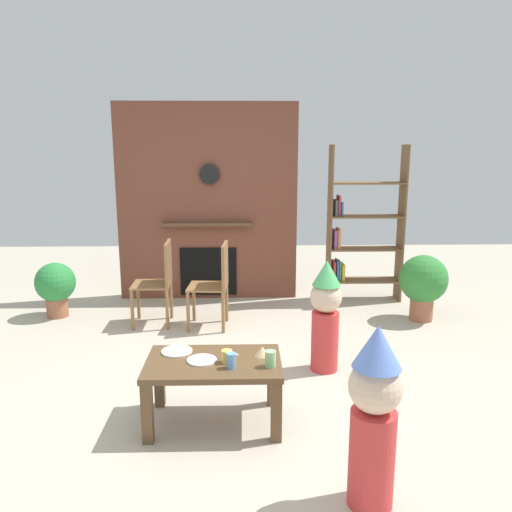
{
  "coord_description": "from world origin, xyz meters",
  "views": [
    {
      "loc": [
        0.05,
        -3.63,
        1.86
      ],
      "look_at": [
        0.15,
        0.4,
        0.99
      ],
      "focal_mm": 35.36,
      "sensor_mm": 36.0,
      "label": 1
    }
  ],
  "objects_px": {
    "birthday_cake_slice": "(262,351)",
    "dining_chair_middle": "(216,280)",
    "child_with_cone_hat": "(374,413)",
    "child_in_pink": "(326,313)",
    "paper_cup_center": "(231,361)",
    "coffee_table": "(214,372)",
    "potted_plant_tall": "(423,282)",
    "paper_cup_near_left": "(227,356)",
    "paper_cup_near_right": "(270,359)",
    "dining_chair_left": "(160,278)",
    "potted_plant_short": "(56,285)",
    "paper_plate_front": "(177,351)",
    "bookshelf": "(359,232)",
    "paper_plate_rear": "(202,360)"
  },
  "relations": [
    {
      "from": "potted_plant_tall",
      "to": "paper_cup_near_right",
      "type": "bearing_deg",
      "value": -129.42
    },
    {
      "from": "coffee_table",
      "to": "potted_plant_short",
      "type": "distance_m",
      "value": 2.97
    },
    {
      "from": "dining_chair_left",
      "to": "potted_plant_short",
      "type": "bearing_deg",
      "value": -14.28
    },
    {
      "from": "paper_cup_near_right",
      "to": "child_in_pink",
      "type": "distance_m",
      "value": 1.06
    },
    {
      "from": "paper_cup_center",
      "to": "dining_chair_left",
      "type": "distance_m",
      "value": 2.28
    },
    {
      "from": "dining_chair_middle",
      "to": "paper_cup_center",
      "type": "bearing_deg",
      "value": 99.47
    },
    {
      "from": "child_in_pink",
      "to": "dining_chair_middle",
      "type": "bearing_deg",
      "value": -90.82
    },
    {
      "from": "bookshelf",
      "to": "child_in_pink",
      "type": "xyz_separation_m",
      "value": [
        -0.73,
        -2.02,
        -0.35
      ]
    },
    {
      "from": "coffee_table",
      "to": "paper_plate_front",
      "type": "height_order",
      "value": "paper_plate_front"
    },
    {
      "from": "coffee_table",
      "to": "dining_chair_middle",
      "type": "height_order",
      "value": "dining_chair_middle"
    },
    {
      "from": "dining_chair_left",
      "to": "dining_chair_middle",
      "type": "xyz_separation_m",
      "value": [
        0.6,
        -0.11,
        0.0
      ]
    },
    {
      "from": "paper_cup_near_right",
      "to": "dining_chair_left",
      "type": "distance_m",
      "value": 2.37
    },
    {
      "from": "paper_cup_center",
      "to": "paper_plate_front",
      "type": "bearing_deg",
      "value": 144.87
    },
    {
      "from": "paper_cup_near_right",
      "to": "potted_plant_short",
      "type": "height_order",
      "value": "potted_plant_short"
    },
    {
      "from": "paper_cup_center",
      "to": "child_in_pink",
      "type": "height_order",
      "value": "child_in_pink"
    },
    {
      "from": "paper_cup_near_right",
      "to": "paper_cup_center",
      "type": "height_order",
      "value": "paper_cup_near_right"
    },
    {
      "from": "paper_cup_near_right",
      "to": "child_with_cone_hat",
      "type": "xyz_separation_m",
      "value": [
        0.49,
        -0.74,
        0.02
      ]
    },
    {
      "from": "coffee_table",
      "to": "potted_plant_tall",
      "type": "height_order",
      "value": "potted_plant_tall"
    },
    {
      "from": "paper_cup_near_left",
      "to": "dining_chair_left",
      "type": "bearing_deg",
      "value": 110.7
    },
    {
      "from": "paper_cup_center",
      "to": "potted_plant_tall",
      "type": "xyz_separation_m",
      "value": [
        2.04,
        2.18,
        -0.07
      ]
    },
    {
      "from": "child_with_cone_hat",
      "to": "child_in_pink",
      "type": "xyz_separation_m",
      "value": [
        0.02,
        1.67,
        -0.02
      ]
    },
    {
      "from": "paper_cup_center",
      "to": "child_in_pink",
      "type": "bearing_deg",
      "value": 50.79
    },
    {
      "from": "coffee_table",
      "to": "child_in_pink",
      "type": "xyz_separation_m",
      "value": [
        0.89,
        0.82,
        0.14
      ]
    },
    {
      "from": "birthday_cake_slice",
      "to": "potted_plant_tall",
      "type": "distance_m",
      "value": 2.7
    },
    {
      "from": "paper_cup_near_left",
      "to": "dining_chair_left",
      "type": "distance_m",
      "value": 2.18
    },
    {
      "from": "child_with_cone_hat",
      "to": "dining_chair_middle",
      "type": "bearing_deg",
      "value": -26.84
    },
    {
      "from": "paper_cup_near_left",
      "to": "paper_cup_center",
      "type": "xyz_separation_m",
      "value": [
        0.03,
        -0.09,
        0.01
      ]
    },
    {
      "from": "paper_cup_near_right",
      "to": "potted_plant_tall",
      "type": "xyz_separation_m",
      "value": [
        1.78,
        2.17,
        -0.07
      ]
    },
    {
      "from": "dining_chair_left",
      "to": "bookshelf",
      "type": "bearing_deg",
      "value": -161.61
    },
    {
      "from": "paper_cup_center",
      "to": "potted_plant_short",
      "type": "distance_m",
      "value": 3.14
    },
    {
      "from": "paper_plate_rear",
      "to": "child_in_pink",
      "type": "bearing_deg",
      "value": 40.53
    },
    {
      "from": "paper_plate_front",
      "to": "child_in_pink",
      "type": "relative_size",
      "value": 0.23
    },
    {
      "from": "paper_cup_near_left",
      "to": "potted_plant_short",
      "type": "xyz_separation_m",
      "value": [
        -1.98,
        2.32,
        -0.13
      ]
    },
    {
      "from": "birthday_cake_slice",
      "to": "dining_chair_middle",
      "type": "bearing_deg",
      "value": 102.63
    },
    {
      "from": "paper_cup_near_left",
      "to": "potted_plant_tall",
      "type": "distance_m",
      "value": 2.95
    },
    {
      "from": "coffee_table",
      "to": "paper_cup_near_right",
      "type": "distance_m",
      "value": 0.42
    },
    {
      "from": "paper_cup_center",
      "to": "paper_plate_rear",
      "type": "distance_m",
      "value": 0.23
    },
    {
      "from": "paper_cup_center",
      "to": "dining_chair_middle",
      "type": "xyz_separation_m",
      "value": [
        -0.2,
        2.03,
        0.01
      ]
    },
    {
      "from": "bookshelf",
      "to": "paper_cup_center",
      "type": "distance_m",
      "value": 3.34
    },
    {
      "from": "paper_plate_rear",
      "to": "birthday_cake_slice",
      "type": "xyz_separation_m",
      "value": [
        0.41,
        0.08,
        0.03
      ]
    },
    {
      "from": "paper_plate_rear",
      "to": "potted_plant_short",
      "type": "xyz_separation_m",
      "value": [
        -1.81,
        2.29,
        -0.1
      ]
    },
    {
      "from": "paper_cup_near_left",
      "to": "child_with_cone_hat",
      "type": "distance_m",
      "value": 1.13
    },
    {
      "from": "bookshelf",
      "to": "dining_chair_left",
      "type": "xyz_separation_m",
      "value": [
        -2.3,
        -0.83,
        -0.35
      ]
    },
    {
      "from": "paper_plate_rear",
      "to": "child_with_cone_hat",
      "type": "relative_size",
      "value": 0.2
    },
    {
      "from": "bookshelf",
      "to": "potted_plant_short",
      "type": "relative_size",
      "value": 3.08
    },
    {
      "from": "potted_plant_tall",
      "to": "potted_plant_short",
      "type": "distance_m",
      "value": 4.06
    },
    {
      "from": "dining_chair_middle",
      "to": "potted_plant_short",
      "type": "relative_size",
      "value": 1.46
    },
    {
      "from": "bookshelf",
      "to": "child_with_cone_hat",
      "type": "height_order",
      "value": "bookshelf"
    },
    {
      "from": "paper_cup_center",
      "to": "paper_plate_front",
      "type": "relative_size",
      "value": 0.47
    },
    {
      "from": "paper_cup_near_left",
      "to": "child_in_pink",
      "type": "relative_size",
      "value": 0.09
    }
  ]
}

